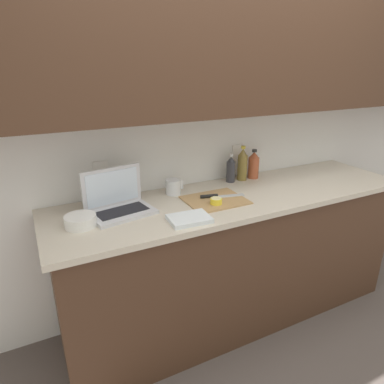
{
  "coord_description": "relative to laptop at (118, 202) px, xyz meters",
  "views": [
    {
      "loc": [
        -1.19,
        -1.7,
        1.73
      ],
      "look_at": [
        -0.34,
        -0.01,
        1.01
      ],
      "focal_mm": 32.0,
      "sensor_mm": 36.0,
      "label": 1
    }
  ],
  "objects": [
    {
      "name": "cutting_board",
      "position": [
        0.57,
        -0.1,
        -0.05
      ],
      "size": [
        0.36,
        0.3,
        0.01
      ],
      "primitive_type": "cube",
      "color": "tan",
      "rests_on": "counter_unit"
    },
    {
      "name": "dish_towel",
      "position": [
        0.31,
        -0.29,
        -0.05
      ],
      "size": [
        0.23,
        0.17,
        0.02
      ],
      "primitive_type": "cube",
      "rotation": [
        0.0,
        0.0,
        -0.07
      ],
      "color": "white",
      "rests_on": "counter_unit"
    },
    {
      "name": "bowl_white",
      "position": [
        -0.23,
        -0.09,
        -0.03
      ],
      "size": [
        0.16,
        0.16,
        0.06
      ],
      "color": "white",
      "rests_on": "counter_unit"
    },
    {
      "name": "knife",
      "position": [
        0.59,
        -0.07,
        -0.04
      ],
      "size": [
        0.28,
        0.09,
        0.02
      ],
      "rotation": [
        0.0,
        0.0,
        -0.23
      ],
      "color": "silver",
      "rests_on": "cutting_board"
    },
    {
      "name": "laptop",
      "position": [
        0.0,
        0.0,
        0.0
      ],
      "size": [
        0.38,
        0.29,
        0.25
      ],
      "rotation": [
        0.0,
        0.0,
        0.17
      ],
      "color": "silver",
      "rests_on": "counter_unit"
    },
    {
      "name": "bottle_oil_tall",
      "position": [
        0.95,
        0.16,
        0.05
      ],
      "size": [
        0.07,
        0.07,
        0.25
      ],
      "color": "olive",
      "rests_on": "counter_unit"
    },
    {
      "name": "measuring_cup",
      "position": [
        0.39,
        0.12,
        -0.01
      ],
      "size": [
        0.12,
        0.1,
        0.1
      ],
      "color": "silver",
      "rests_on": "counter_unit"
    },
    {
      "name": "ground_plane",
      "position": [
        0.76,
        -0.08,
        -0.99
      ],
      "size": [
        12.0,
        12.0,
        0.0
      ],
      "primitive_type": "plane",
      "color": "#564C47",
      "rests_on": "ground"
    },
    {
      "name": "bottle_water_clear",
      "position": [
        0.85,
        0.16,
        0.03
      ],
      "size": [
        0.06,
        0.06,
        0.2
      ],
      "color": "#333338",
      "rests_on": "counter_unit"
    },
    {
      "name": "bottle_green_soda",
      "position": [
        1.05,
        0.16,
        0.04
      ],
      "size": [
        0.08,
        0.08,
        0.21
      ],
      "color": "#A34C2D",
      "rests_on": "counter_unit"
    },
    {
      "name": "wall_back",
      "position": [
        0.76,
        0.18,
        0.57
      ],
      "size": [
        5.2,
        0.38,
        2.6
      ],
      "color": "white",
      "rests_on": "ground_plane"
    },
    {
      "name": "lemon_half_cut",
      "position": [
        0.54,
        -0.17,
        -0.03
      ],
      "size": [
        0.07,
        0.07,
        0.04
      ],
      "color": "yellow",
      "rests_on": "cutting_board"
    },
    {
      "name": "counter_unit",
      "position": [
        0.78,
        -0.08,
        -0.51
      ],
      "size": [
        2.41,
        0.66,
        0.93
      ],
      "color": "#472D1E",
      "rests_on": "ground_plane"
    }
  ]
}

